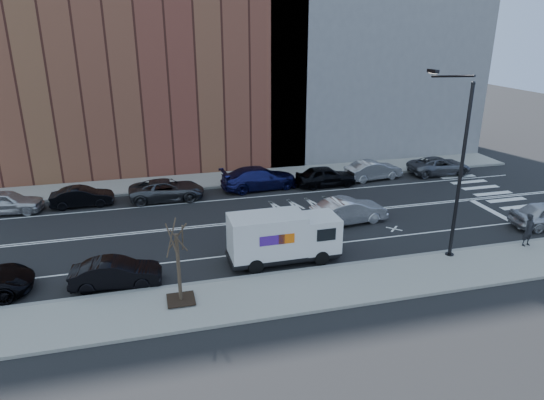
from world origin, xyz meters
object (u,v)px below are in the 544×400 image
fedex_van (283,237)px  far_parked_a (6,202)px  driving_sedan (348,211)px  pedestrian (529,230)px  far_parked_b (82,197)px

fedex_van → far_parked_a: bearing=143.8°
fedex_van → driving_sedan: size_ratio=1.21×
fedex_van → driving_sedan: bearing=35.9°
driving_sedan → far_parked_a: bearing=64.2°
fedex_van → driving_sedan: fedex_van is taller
pedestrian → far_parked_b: bearing=142.2°
far_parked_b → driving_sedan: bearing=-115.0°
far_parked_b → pedestrian: bearing=-119.1°
driving_sedan → pedestrian: bearing=-132.5°
fedex_van → far_parked_a: size_ratio=1.30×
far_parked_a → driving_sedan: driving_sedan is taller
driving_sedan → pedestrian: pedestrian is taller
fedex_van → far_parked_b: bearing=133.6°
far_parked_a → driving_sedan: bearing=-102.7°
driving_sedan → pedestrian: size_ratio=2.61×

